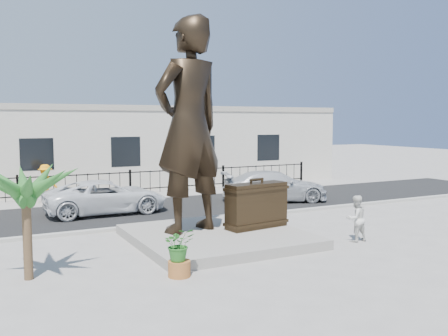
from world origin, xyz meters
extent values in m
plane|color=#9E9991|center=(0.00, 0.00, 0.00)|extent=(100.00, 100.00, 0.00)
cube|color=black|center=(0.00, 8.00, 0.01)|extent=(40.00, 7.00, 0.01)
cube|color=#A5A399|center=(0.00, 4.50, 0.06)|extent=(40.00, 0.25, 0.12)
cube|color=#9E9991|center=(0.00, 12.00, 0.01)|extent=(40.00, 2.50, 0.02)
cube|color=gray|center=(-0.50, 1.50, 0.15)|extent=(5.20, 5.20, 0.30)
cube|color=black|center=(0.00, 12.80, 0.60)|extent=(22.00, 0.10, 1.20)
cube|color=silver|center=(0.00, 17.00, 2.20)|extent=(28.00, 7.00, 4.40)
imported|color=black|center=(-1.25, 2.02, 3.72)|extent=(2.84, 2.24, 6.83)
cube|color=#2F2214|center=(0.95, 1.48, 1.05)|extent=(2.20, 0.96, 1.50)
imported|color=silver|center=(3.43, -0.56, 0.74)|extent=(0.73, 0.57, 1.49)
imported|color=silver|center=(-2.50, 7.89, 0.71)|extent=(5.03, 2.34, 1.39)
imported|color=#B9BCBE|center=(5.48, 7.33, 0.74)|extent=(5.40, 3.48, 1.46)
imported|color=#FF9A0D|center=(-4.34, 11.99, 0.91)|extent=(1.31, 1.01, 1.79)
cylinder|color=#A05E2A|center=(-2.97, -1.35, 0.20)|extent=(0.56, 0.56, 0.40)
imported|color=#286E23|center=(-2.97, -1.35, 0.82)|extent=(0.85, 0.76, 0.84)
camera|label=1|loc=(-7.51, -12.60, 3.87)|focal=40.00mm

